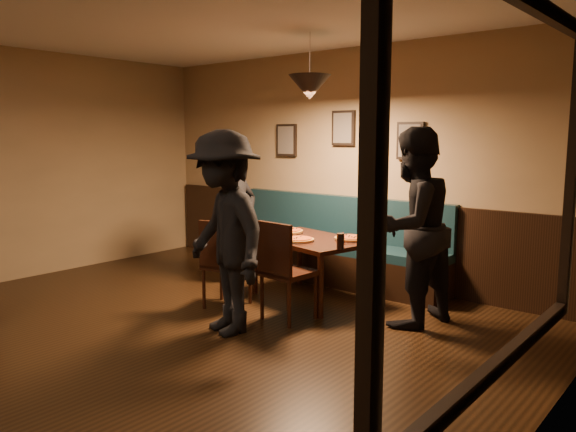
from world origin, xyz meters
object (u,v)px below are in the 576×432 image
at_px(chair_near_left, 227,263).
at_px(soda_glass, 340,241).
at_px(diner_right, 412,227).
at_px(tabasco_bottle, 343,238).
at_px(chair_near_right, 289,270).
at_px(booth_bench, 329,240).
at_px(diner_left, 237,218).
at_px(dining_table, 309,269).
at_px(diner_front, 224,233).

height_order(chair_near_left, soda_glass, chair_near_left).
height_order(diner_right, tabasco_bottle, diner_right).
distance_m(chair_near_right, diner_right, 1.22).
distance_m(booth_bench, diner_left, 1.15).
distance_m(chair_near_left, soda_glass, 1.22).
relative_size(booth_bench, dining_table, 2.39).
bearing_deg(chair_near_right, dining_table, 115.75).
relative_size(dining_table, chair_near_left, 1.37).
relative_size(chair_near_right, soda_glass, 6.26).
height_order(chair_near_right, diner_front, diner_front).
xyz_separation_m(booth_bench, chair_near_left, (-0.21, -1.52, -0.04)).
bearing_deg(booth_bench, diner_front, -81.01).
bearing_deg(chair_near_left, diner_right, 6.58).
relative_size(chair_near_left, diner_front, 0.51).
height_order(dining_table, chair_near_right, chair_near_right).
distance_m(diner_right, tabasco_bottle, 0.76).
relative_size(soda_glass, tabasco_bottle, 1.24).
relative_size(chair_near_left, diner_right, 0.50).
height_order(chair_near_left, diner_front, diner_front).
relative_size(dining_table, diner_right, 0.68).
xyz_separation_m(dining_table, diner_front, (0.04, -1.27, 0.57)).
bearing_deg(chair_near_right, diner_left, 157.76).
bearing_deg(chair_near_left, chair_near_right, -9.15).
distance_m(booth_bench, soda_glass, 1.40).
xyz_separation_m(chair_near_right, soda_glass, (0.34, 0.37, 0.27)).
distance_m(dining_table, tabasco_bottle, 0.62).
bearing_deg(chair_near_left, diner_front, -61.25).
bearing_deg(diner_front, dining_table, 110.03).
relative_size(booth_bench, soda_glass, 19.53).
height_order(dining_table, tabasco_bottle, tabasco_bottle).
relative_size(booth_bench, diner_front, 1.66).
bearing_deg(diner_left, chair_near_left, -138.84).
bearing_deg(chair_near_left, tabasco_bottle, 19.32).
bearing_deg(chair_near_right, chair_near_left, -168.85).
relative_size(chair_near_right, diner_right, 0.52).
height_order(booth_bench, chair_near_right, booth_bench).
bearing_deg(dining_table, chair_near_left, -112.55).
xyz_separation_m(diner_right, soda_glass, (-0.62, -0.25, -0.17)).
bearing_deg(diner_right, chair_near_left, -54.71).
bearing_deg(chair_near_right, tabasco_bottle, 74.32).
distance_m(booth_bench, diner_front, 2.12).
bearing_deg(chair_near_left, booth_bench, 66.11).
bearing_deg(soda_glass, diner_left, 169.57).
relative_size(diner_right, diner_front, 1.02).
xyz_separation_m(diner_right, diner_front, (-1.18, -1.25, -0.01)).
xyz_separation_m(chair_near_left, diner_right, (1.71, 0.71, 0.46)).
xyz_separation_m(chair_near_right, tabasco_bottle, (0.22, 0.60, 0.25)).
relative_size(dining_table, diner_left, 0.81).
bearing_deg(diner_front, diner_left, 149.73).
xyz_separation_m(dining_table, diner_right, (1.21, -0.02, 0.58)).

